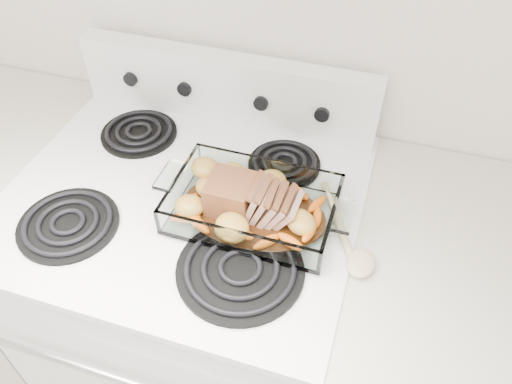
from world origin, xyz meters
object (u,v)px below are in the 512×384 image
(counter_left, at_px, (6,252))
(pork_roast, at_px, (244,198))
(counter_right, at_px, (436,375))
(electric_range, at_px, (200,304))
(baking_dish, at_px, (253,209))

(counter_left, height_order, pork_roast, pork_roast)
(pork_roast, bearing_deg, counter_right, 2.09)
(electric_range, bearing_deg, counter_right, -0.10)
(baking_dish, bearing_deg, counter_left, 178.84)
(counter_left, relative_size, counter_right, 1.00)
(electric_range, xyz_separation_m, counter_left, (-0.67, -0.00, -0.02))
(electric_range, distance_m, counter_right, 0.67)
(pork_roast, bearing_deg, counter_left, 178.55)
(electric_range, relative_size, pork_roast, 5.80)
(electric_range, relative_size, baking_dish, 3.30)
(baking_dish, height_order, pork_roast, pork_roast)
(electric_range, height_order, counter_right, electric_range)
(counter_right, height_order, baking_dish, baking_dish)
(baking_dish, bearing_deg, electric_range, 173.24)
(counter_left, height_order, counter_right, same)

